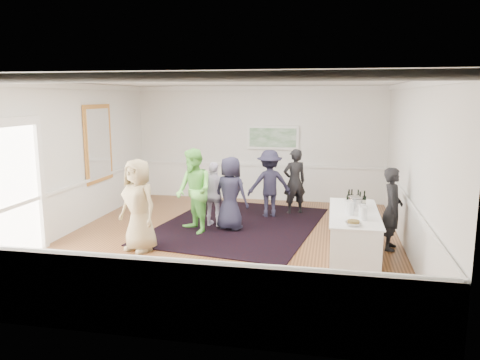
% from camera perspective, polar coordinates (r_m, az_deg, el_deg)
% --- Properties ---
extents(floor, '(8.00, 8.00, 0.00)m').
position_cam_1_polar(floor, '(9.65, -1.50, -7.42)').
color(floor, brown).
rests_on(floor, ground).
extents(ceiling, '(7.00, 8.00, 0.02)m').
position_cam_1_polar(ceiling, '(9.20, -1.60, 11.95)').
color(ceiling, white).
rests_on(ceiling, wall_back).
extents(wall_left, '(0.02, 8.00, 3.20)m').
position_cam_1_polar(wall_left, '(10.62, -20.31, 2.43)').
color(wall_left, white).
rests_on(wall_left, floor).
extents(wall_right, '(0.02, 8.00, 3.20)m').
position_cam_1_polar(wall_right, '(9.18, 20.29, 1.30)').
color(wall_right, white).
rests_on(wall_right, floor).
extents(wall_back, '(7.00, 0.02, 3.20)m').
position_cam_1_polar(wall_back, '(13.19, 2.31, 4.46)').
color(wall_back, white).
rests_on(wall_back, floor).
extents(wall_front, '(7.00, 0.02, 3.20)m').
position_cam_1_polar(wall_front, '(5.53, -10.77, -3.82)').
color(wall_front, white).
rests_on(wall_front, floor).
extents(wainscoting, '(7.00, 8.00, 1.00)m').
position_cam_1_polar(wainscoting, '(9.51, -1.52, -4.54)').
color(wainscoting, white).
rests_on(wainscoting, floor).
extents(mirror, '(0.05, 1.25, 1.85)m').
position_cam_1_polar(mirror, '(11.69, -16.86, 4.28)').
color(mirror, gold).
rests_on(mirror, wall_left).
extents(doorway, '(0.10, 1.78, 2.56)m').
position_cam_1_polar(doorway, '(9.07, -26.17, -0.39)').
color(doorway, white).
rests_on(doorway, wall_left).
extents(landscape_painting, '(1.44, 0.06, 0.66)m').
position_cam_1_polar(landscape_painting, '(13.06, 4.01, 5.18)').
color(landscape_painting, white).
rests_on(landscape_painting, wall_back).
extents(area_rug, '(3.96, 4.84, 0.02)m').
position_cam_1_polar(area_rug, '(10.74, -0.18, -5.51)').
color(area_rug, black).
rests_on(area_rug, floor).
extents(serving_table, '(0.85, 2.23, 0.90)m').
position_cam_1_polar(serving_table, '(8.61, 13.63, -6.72)').
color(serving_table, white).
rests_on(serving_table, floor).
extents(bartender, '(0.46, 0.63, 1.59)m').
position_cam_1_polar(bartender, '(9.41, 18.06, -3.35)').
color(bartender, black).
rests_on(bartender, floor).
extents(guest_tan, '(1.02, 0.88, 1.77)m').
position_cam_1_polar(guest_tan, '(9.06, -12.27, -3.02)').
color(guest_tan, tan).
rests_on(guest_tan, floor).
extents(guest_green, '(1.11, 1.12, 1.82)m').
position_cam_1_polar(guest_green, '(10.06, -5.65, -1.36)').
color(guest_green, '#71D756').
rests_on(guest_green, floor).
extents(guest_lilac, '(0.89, 0.43, 1.47)m').
position_cam_1_polar(guest_lilac, '(10.54, -3.15, -1.78)').
color(guest_lilac, white).
rests_on(guest_lilac, floor).
extents(guest_dark_a, '(1.20, 0.93, 1.64)m').
position_cam_1_polar(guest_dark_a, '(11.36, 3.60, -0.45)').
color(guest_dark_a, '#201E33').
rests_on(guest_dark_a, floor).
extents(guest_dark_b, '(0.71, 0.63, 1.64)m').
position_cam_1_polar(guest_dark_b, '(11.70, 6.66, -0.20)').
color(guest_dark_b, black).
rests_on(guest_dark_b, floor).
extents(guest_navy, '(0.92, 0.75, 1.63)m').
position_cam_1_polar(guest_navy, '(10.24, -1.16, -1.66)').
color(guest_navy, '#201E33').
rests_on(guest_navy, floor).
extents(wine_bottles, '(0.36, 0.26, 0.31)m').
position_cam_1_polar(wine_bottles, '(8.95, 13.86, -2.10)').
color(wine_bottles, black).
rests_on(wine_bottles, serving_table).
extents(juice_pitchers, '(0.35, 0.53, 0.24)m').
position_cam_1_polar(juice_pitchers, '(8.19, 13.96, -3.49)').
color(juice_pitchers, '#7AC145').
rests_on(juice_pitchers, serving_table).
extents(ice_bucket, '(0.26, 0.26, 0.25)m').
position_cam_1_polar(ice_bucket, '(8.63, 13.88, -2.83)').
color(ice_bucket, silver).
rests_on(ice_bucket, serving_table).
extents(nut_bowl, '(0.27, 0.27, 0.08)m').
position_cam_1_polar(nut_bowl, '(7.63, 13.67, -5.11)').
color(nut_bowl, white).
rests_on(nut_bowl, serving_table).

